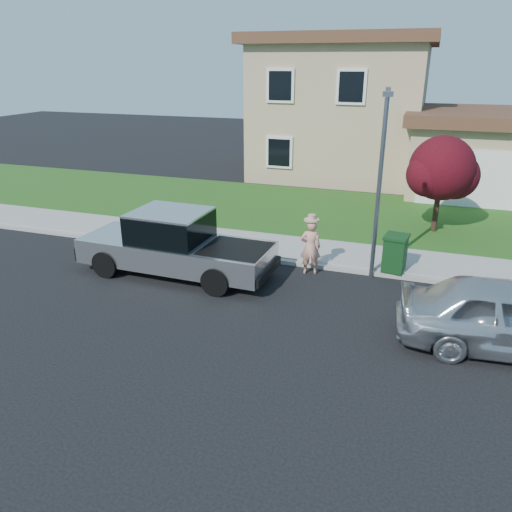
# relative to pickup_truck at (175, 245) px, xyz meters

# --- Properties ---
(ground) EXTENTS (80.00, 80.00, 0.00)m
(ground) POSITION_rel_pickup_truck_xyz_m (1.90, -1.19, -0.85)
(ground) COLOR black
(ground) RESTS_ON ground
(curb) EXTENTS (40.00, 0.20, 0.12)m
(curb) POSITION_rel_pickup_truck_xyz_m (2.90, 1.71, -0.79)
(curb) COLOR gray
(curb) RESTS_ON ground
(sidewalk) EXTENTS (40.00, 2.00, 0.15)m
(sidewalk) POSITION_rel_pickup_truck_xyz_m (2.90, 2.81, -0.78)
(sidewalk) COLOR gray
(sidewalk) RESTS_ON ground
(lawn) EXTENTS (40.00, 7.00, 0.10)m
(lawn) POSITION_rel_pickup_truck_xyz_m (2.90, 7.31, -0.80)
(lawn) COLOR #113D11
(lawn) RESTS_ON ground
(house) EXTENTS (14.00, 11.30, 6.85)m
(house) POSITION_rel_pickup_truck_xyz_m (3.21, 15.19, 2.31)
(house) COLOR tan
(house) RESTS_ON ground
(pickup_truck) EXTENTS (5.62, 2.23, 1.83)m
(pickup_truck) POSITION_rel_pickup_truck_xyz_m (0.00, 0.00, 0.00)
(pickup_truck) COLOR black
(pickup_truck) RESTS_ON ground
(woman) EXTENTS (0.66, 0.52, 1.74)m
(woman) POSITION_rel_pickup_truck_xyz_m (3.57, 1.24, -0.03)
(woman) COLOR tan
(woman) RESTS_ON ground
(sedan) EXTENTS (4.66, 2.20, 1.54)m
(sedan) POSITION_rel_pickup_truck_xyz_m (8.40, -1.38, -0.08)
(sedan) COLOR silver
(sedan) RESTS_ON ground
(ornamental_tree) EXTENTS (2.39, 2.16, 3.29)m
(ornamental_tree) POSITION_rel_pickup_truck_xyz_m (6.91, 6.09, 1.35)
(ornamental_tree) COLOR black
(ornamental_tree) RESTS_ON lawn
(trash_bin) EXTENTS (0.71, 0.80, 1.02)m
(trash_bin) POSITION_rel_pickup_truck_xyz_m (5.83, 1.91, -0.18)
(trash_bin) COLOR #0E3413
(trash_bin) RESTS_ON sidewalk
(street_lamp) EXTENTS (0.27, 0.66, 5.06)m
(street_lamp) POSITION_rel_pickup_truck_xyz_m (5.27, 1.51, 2.03)
(street_lamp) COLOR slate
(street_lamp) RESTS_ON ground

